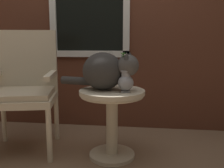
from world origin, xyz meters
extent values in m
plane|color=#7F6047|center=(0.00, 0.00, 0.00)|extent=(6.00, 6.00, 0.00)
cube|color=#562D1E|center=(0.00, 0.90, 1.30)|extent=(4.00, 0.04, 2.60)
cube|color=silver|center=(-0.14, 0.86, 0.84)|extent=(0.89, 0.03, 0.07)
cube|color=silver|center=(-0.55, 0.86, 1.24)|extent=(0.07, 0.03, 0.80)
cube|color=silver|center=(0.26, 0.86, 1.24)|extent=(0.07, 0.03, 0.80)
cube|color=black|center=(-0.14, 0.88, 1.24)|extent=(0.80, 0.01, 0.78)
cylinder|color=beige|center=(0.20, 0.11, 0.01)|extent=(0.39, 0.39, 0.03)
cylinder|color=beige|center=(0.20, 0.11, 0.29)|extent=(0.10, 0.10, 0.51)
cylinder|color=beige|center=(0.20, 0.11, 0.56)|extent=(0.54, 0.54, 0.03)
torus|color=beige|center=(0.20, 0.11, 0.53)|extent=(0.52, 0.52, 0.02)
cylinder|color=beige|center=(-0.29, -0.05, 0.22)|extent=(0.04, 0.04, 0.44)
cylinder|color=beige|center=(-0.89, 0.31, 0.22)|extent=(0.04, 0.04, 0.44)
cylinder|color=beige|center=(-0.39, 0.42, 0.22)|extent=(0.04, 0.04, 0.44)
cube|color=beige|center=(-0.59, 0.13, 0.47)|extent=(0.66, 0.64, 0.06)
cube|color=#BBA98B|center=(-0.59, 0.13, 0.53)|extent=(0.61, 0.60, 0.05)
cube|color=beige|center=(-0.64, 0.36, 0.79)|extent=(0.55, 0.18, 0.57)
cube|color=beige|center=(-0.34, 0.18, 0.68)|extent=(0.16, 0.49, 0.04)
ellipsoid|color=#33302D|center=(0.13, 0.12, 0.73)|extent=(0.39, 0.37, 0.31)
sphere|color=#494643|center=(0.34, 0.08, 0.79)|extent=(0.17, 0.17, 0.17)
cone|color=#33302D|center=(0.33, 0.03, 0.86)|extent=(0.05, 0.05, 0.06)
cone|color=#33302D|center=(0.35, 0.12, 0.86)|extent=(0.05, 0.05, 0.06)
cylinder|color=#33302D|center=(-0.10, 0.17, 0.64)|extent=(0.31, 0.13, 0.07)
cylinder|color=#99999E|center=(0.32, 0.04, 0.59)|extent=(0.07, 0.07, 0.01)
ellipsoid|color=#99999E|center=(0.32, 0.04, 0.65)|extent=(0.12, 0.12, 0.12)
cylinder|color=#99999E|center=(0.32, 0.04, 0.72)|extent=(0.07, 0.07, 0.05)
torus|color=#99999E|center=(0.32, 0.04, 0.75)|extent=(0.09, 0.09, 0.01)
cylinder|color=#387533|center=(0.31, 0.06, 0.80)|extent=(0.03, 0.05, 0.11)
cone|color=#387533|center=(0.30, 0.09, 0.85)|extent=(0.04, 0.04, 0.02)
cylinder|color=#387533|center=(0.31, 0.04, 0.81)|extent=(0.03, 0.01, 0.13)
cone|color=#387533|center=(0.30, 0.04, 0.88)|extent=(0.04, 0.04, 0.02)
camera|label=1|loc=(0.46, -1.88, 0.97)|focal=40.05mm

